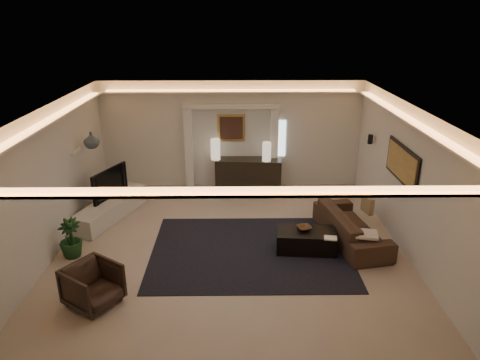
{
  "coord_description": "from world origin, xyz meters",
  "views": [
    {
      "loc": [
        0.09,
        -8.01,
        4.55
      ],
      "look_at": [
        0.2,
        0.6,
        1.25
      ],
      "focal_mm": 32.79,
      "sensor_mm": 36.0,
      "label": 1
    }
  ],
  "objects_px": {
    "console": "(248,174)",
    "sofa": "(351,226)",
    "coffee_table": "(306,241)",
    "armchair": "(93,285)"
  },
  "relations": [
    {
      "from": "console",
      "to": "coffee_table",
      "type": "bearing_deg",
      "value": -68.06
    },
    {
      "from": "sofa",
      "to": "armchair",
      "type": "xyz_separation_m",
      "value": [
        -4.8,
        -2.12,
        0.03
      ]
    },
    {
      "from": "console",
      "to": "sofa",
      "type": "distance_m",
      "value": 3.65
    },
    {
      "from": "coffee_table",
      "to": "armchair",
      "type": "bearing_deg",
      "value": -150.52
    },
    {
      "from": "console",
      "to": "sofa",
      "type": "relative_size",
      "value": 0.79
    },
    {
      "from": "sofa",
      "to": "coffee_table",
      "type": "xyz_separation_m",
      "value": [
        -1.01,
        -0.39,
        -0.12
      ]
    },
    {
      "from": "console",
      "to": "armchair",
      "type": "relative_size",
      "value": 2.25
    },
    {
      "from": "console",
      "to": "armchair",
      "type": "bearing_deg",
      "value": -113.54
    },
    {
      "from": "sofa",
      "to": "console",
      "type": "bearing_deg",
      "value": 24.42
    },
    {
      "from": "coffee_table",
      "to": "armchair",
      "type": "height_order",
      "value": "armchair"
    }
  ]
}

